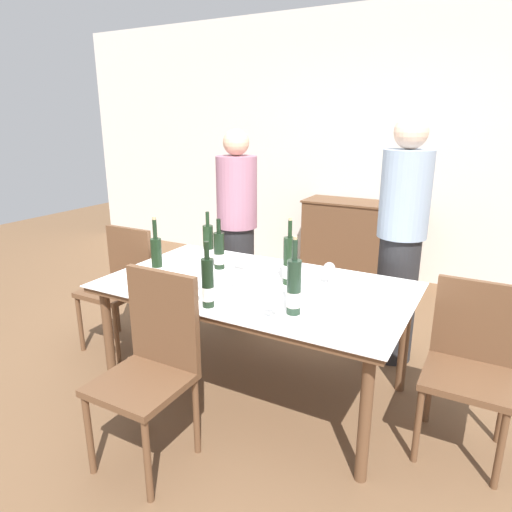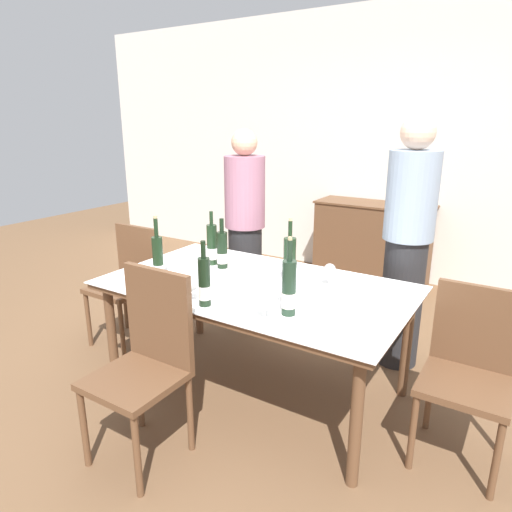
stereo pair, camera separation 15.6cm
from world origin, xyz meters
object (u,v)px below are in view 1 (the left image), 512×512
object	(u,v)px
dining_table	(256,294)
wine_bottle_2	(289,262)
ice_bucket	(251,277)
wine_bottle_4	(208,247)
wine_bottle_5	(294,288)
sideboard_cabinet	(358,241)
chair_left_end	(121,279)
person_host	(237,229)
wine_glass_1	(271,301)
wine_bottle_3	(208,284)
wine_glass_2	(192,286)
wine_bottle_1	(219,251)
wine_glass_3	(141,273)
person_guest_left	(401,244)
wine_glass_0	(329,269)
wine_bottle_0	(157,263)
chair_right_end	(471,357)
chair_near_front	(152,357)

from	to	relation	value
dining_table	wine_bottle_2	world-z (taller)	wine_bottle_2
ice_bucket	wine_bottle_4	distance (m)	0.62
ice_bucket	wine_bottle_5	xyz separation A→B (m)	(0.33, -0.13, 0.03)
sideboard_cabinet	chair_left_end	bearing A→B (deg)	-116.42
person_host	wine_glass_1	bearing A→B (deg)	-52.92
wine_bottle_2	wine_bottle_4	bearing A→B (deg)	173.56
wine_bottle_3	wine_glass_2	world-z (taller)	wine_bottle_3
sideboard_cabinet	wine_glass_2	bearing A→B (deg)	-91.90
person_host	wine_bottle_1	bearing A→B (deg)	-67.92
sideboard_cabinet	wine_glass_3	distance (m)	2.87
wine_bottle_1	wine_glass_3	size ratio (longest dim) A/B	2.35
person_guest_left	wine_glass_0	bearing A→B (deg)	-113.79
ice_bucket	wine_glass_1	distance (m)	0.36
wine_bottle_1	wine_bottle_0	bearing A→B (deg)	-106.56
wine_bottle_0	sideboard_cabinet	bearing A→B (deg)	80.79
ice_bucket	chair_left_end	bearing A→B (deg)	169.32
wine_bottle_2	person_host	size ratio (longest dim) A/B	0.25
wine_bottle_1	wine_bottle_2	world-z (taller)	wine_bottle_2
wine_bottle_2	chair_right_end	xyz separation A→B (m)	(1.04, -0.02, -0.35)
person_guest_left	dining_table	bearing A→B (deg)	-128.65
ice_bucket	wine_bottle_2	world-z (taller)	wine_bottle_2
dining_table	wine_bottle_2	size ratio (longest dim) A/B	4.47
wine_bottle_5	wine_glass_0	world-z (taller)	wine_bottle_5
wine_bottle_4	chair_near_front	size ratio (longest dim) A/B	0.38
dining_table	wine_bottle_0	size ratio (longest dim) A/B	4.34
chair_right_end	wine_bottle_5	bearing A→B (deg)	-156.26
wine_glass_0	wine_glass_3	distance (m)	1.11
wine_bottle_5	chair_left_end	distance (m)	1.67
sideboard_cabinet	chair_near_front	world-z (taller)	chair_near_front
wine_bottle_2	wine_bottle_4	size ratio (longest dim) A/B	1.11
ice_bucket	chair_near_front	distance (m)	0.70
wine_bottle_3	wine_glass_0	bearing A→B (deg)	53.98
wine_bottle_1	wine_bottle_2	distance (m)	0.54
wine_bottle_5	wine_glass_0	size ratio (longest dim) A/B	2.87
wine_bottle_3	chair_left_end	bearing A→B (deg)	156.44
wine_glass_2	chair_left_end	size ratio (longest dim) A/B	0.16
wine_glass_1	person_guest_left	xyz separation A→B (m)	(0.36, 1.24, 0.05)
person_guest_left	wine_bottle_2	bearing A→B (deg)	-124.39
wine_bottle_1	chair_left_end	world-z (taller)	wine_bottle_1
chair_right_end	wine_glass_0	bearing A→B (deg)	171.93
dining_table	wine_bottle_2	distance (m)	0.28
wine_bottle_1	wine_bottle_4	size ratio (longest dim) A/B	0.91
wine_bottle_4	wine_bottle_5	world-z (taller)	wine_bottle_5
wine_glass_0	wine_glass_2	world-z (taller)	wine_glass_2
wine_bottle_3	wine_glass_3	size ratio (longest dim) A/B	2.50
dining_table	ice_bucket	xyz separation A→B (m)	(0.05, -0.15, 0.17)
wine_bottle_5	wine_glass_3	xyz separation A→B (m)	(-0.92, -0.12, -0.04)
wine_bottle_0	wine_bottle_2	xyz separation A→B (m)	(0.67, 0.41, -0.01)
ice_bucket	wine_bottle_2	xyz separation A→B (m)	(0.12, 0.26, 0.03)
wine_bottle_0	wine_bottle_1	world-z (taller)	wine_bottle_0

